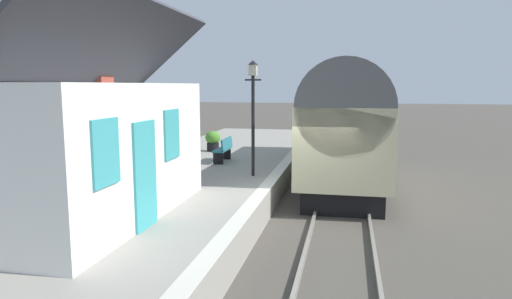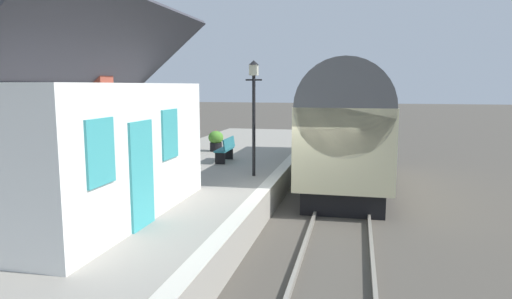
{
  "view_description": "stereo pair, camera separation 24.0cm",
  "coord_description": "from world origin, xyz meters",
  "px_view_note": "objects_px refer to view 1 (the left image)",
  "views": [
    {
      "loc": [
        -12.25,
        -1.0,
        3.58
      ],
      "look_at": [
        -0.02,
        1.5,
        1.8
      ],
      "focal_mm": 31.76,
      "sensor_mm": 36.0,
      "label": 1
    },
    {
      "loc": [
        -12.2,
        -1.23,
        3.58
      ],
      "look_at": [
        -0.02,
        1.5,
        1.8
      ],
      "focal_mm": 31.76,
      "sensor_mm": 36.0,
      "label": 2
    }
  ],
  "objects_px": {
    "train": "(345,125)",
    "bench_mid_platform": "(224,149)",
    "station_building": "(75,143)",
    "planter_corner_building": "(118,159)",
    "lamp_post_platform": "(253,96)",
    "tree_distant": "(109,71)",
    "planter_bench_left": "(213,140)",
    "planter_bench_right": "(184,139)"
  },
  "relations": [
    {
      "from": "train",
      "to": "bench_mid_platform",
      "type": "distance_m",
      "value": 4.42
    },
    {
      "from": "train",
      "to": "station_building",
      "type": "height_order",
      "value": "station_building"
    },
    {
      "from": "planter_corner_building",
      "to": "lamp_post_platform",
      "type": "relative_size",
      "value": 0.21
    },
    {
      "from": "station_building",
      "to": "tree_distant",
      "type": "xyz_separation_m",
      "value": [
        14.73,
        7.43,
        1.99
      ]
    },
    {
      "from": "planter_bench_left",
      "to": "tree_distant",
      "type": "distance_m",
      "value": 9.51
    },
    {
      "from": "planter_bench_left",
      "to": "tree_distant",
      "type": "xyz_separation_m",
      "value": [
        4.99,
        7.48,
        3.09
      ]
    },
    {
      "from": "planter_bench_right",
      "to": "tree_distant",
      "type": "height_order",
      "value": "tree_distant"
    },
    {
      "from": "train",
      "to": "planter_bench_left",
      "type": "distance_m",
      "value": 6.01
    },
    {
      "from": "train",
      "to": "planter_bench_right",
      "type": "distance_m",
      "value": 7.84
    },
    {
      "from": "planter_bench_left",
      "to": "lamp_post_platform",
      "type": "xyz_separation_m",
      "value": [
        -4.8,
        -2.75,
        2.0
      ]
    },
    {
      "from": "bench_mid_platform",
      "to": "lamp_post_platform",
      "type": "xyz_separation_m",
      "value": [
        -2.32,
        -1.58,
        1.99
      ]
    },
    {
      "from": "planter_bench_right",
      "to": "train",
      "type": "bearing_deg",
      "value": -113.84
    },
    {
      "from": "train",
      "to": "planter_corner_building",
      "type": "xyz_separation_m",
      "value": [
        -2.62,
        7.21,
        -1.01
      ]
    },
    {
      "from": "bench_mid_platform",
      "to": "planter_corner_building",
      "type": "height_order",
      "value": "bench_mid_platform"
    },
    {
      "from": "planter_bench_right",
      "to": "planter_corner_building",
      "type": "bearing_deg",
      "value": 179.01
    },
    {
      "from": "bench_mid_platform",
      "to": "planter_corner_building",
      "type": "xyz_separation_m",
      "value": [
        -2.4,
        2.89,
        -0.08
      ]
    },
    {
      "from": "train",
      "to": "tree_distant",
      "type": "height_order",
      "value": "tree_distant"
    },
    {
      "from": "lamp_post_platform",
      "to": "planter_bench_left",
      "type": "bearing_deg",
      "value": 29.81
    },
    {
      "from": "train",
      "to": "bench_mid_platform",
      "type": "height_order",
      "value": "train"
    },
    {
      "from": "planter_corner_building",
      "to": "planter_bench_right",
      "type": "bearing_deg",
      "value": -0.99
    },
    {
      "from": "planter_bench_right",
      "to": "tree_distant",
      "type": "distance_m",
      "value": 7.84
    },
    {
      "from": "lamp_post_platform",
      "to": "tree_distant",
      "type": "distance_m",
      "value": 14.21
    },
    {
      "from": "planter_bench_left",
      "to": "planter_corner_building",
      "type": "xyz_separation_m",
      "value": [
        -4.88,
        1.72,
        -0.07
      ]
    },
    {
      "from": "bench_mid_platform",
      "to": "planter_bench_right",
      "type": "height_order",
      "value": "bench_mid_platform"
    },
    {
      "from": "planter_bench_left",
      "to": "planter_bench_right",
      "type": "xyz_separation_m",
      "value": [
        0.88,
        1.62,
        -0.1
      ]
    },
    {
      "from": "train",
      "to": "station_building",
      "type": "relative_size",
      "value": 1.31
    },
    {
      "from": "tree_distant",
      "to": "planter_corner_building",
      "type": "bearing_deg",
      "value": -149.74
    },
    {
      "from": "planter_corner_building",
      "to": "tree_distant",
      "type": "bearing_deg",
      "value": 30.26
    },
    {
      "from": "planter_corner_building",
      "to": "tree_distant",
      "type": "relative_size",
      "value": 0.11
    },
    {
      "from": "planter_corner_building",
      "to": "lamp_post_platform",
      "type": "distance_m",
      "value": 4.93
    },
    {
      "from": "tree_distant",
      "to": "planter_bench_right",
      "type": "bearing_deg",
      "value": -125.1
    },
    {
      "from": "train",
      "to": "bench_mid_platform",
      "type": "bearing_deg",
      "value": 92.89
    },
    {
      "from": "station_building",
      "to": "planter_bench_left",
      "type": "xyz_separation_m",
      "value": [
        9.74,
        -0.05,
        -1.1
      ]
    },
    {
      "from": "station_building",
      "to": "lamp_post_platform",
      "type": "height_order",
      "value": "station_building"
    },
    {
      "from": "planter_corner_building",
      "to": "lamp_post_platform",
      "type": "xyz_separation_m",
      "value": [
        0.08,
        -4.47,
        2.07
      ]
    },
    {
      "from": "train",
      "to": "lamp_post_platform",
      "type": "xyz_separation_m",
      "value": [
        -2.54,
        2.74,
        1.06
      ]
    },
    {
      "from": "planter_bench_left",
      "to": "lamp_post_platform",
      "type": "distance_m",
      "value": 5.89
    },
    {
      "from": "lamp_post_platform",
      "to": "train",
      "type": "bearing_deg",
      "value": -47.17
    },
    {
      "from": "planter_bench_right",
      "to": "station_building",
      "type": "bearing_deg",
      "value": -171.56
    },
    {
      "from": "bench_mid_platform",
      "to": "planter_bench_left",
      "type": "height_order",
      "value": "planter_bench_left"
    },
    {
      "from": "lamp_post_platform",
      "to": "station_building",
      "type": "bearing_deg",
      "value": 150.44
    },
    {
      "from": "bench_mid_platform",
      "to": "train",
      "type": "bearing_deg",
      "value": -87.11
    }
  ]
}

